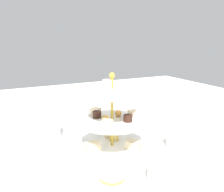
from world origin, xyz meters
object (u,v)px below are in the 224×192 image
Objects in this scene: teacup_with_saucer at (112,186)px; butter_knife_left at (122,120)px; water_glass_short_left at (160,171)px; tiered_serving_stand at (112,126)px; butter_knife_right at (33,182)px; water_glass_tall_right at (51,124)px; water_glass_mid_back at (176,137)px.

teacup_with_saucer reaches higher than butter_knife_left.
water_glass_short_left is 0.43× the size of butter_knife_left.
water_glass_short_left is 0.81× the size of teacup_with_saucer.
butter_knife_left is at bearing -17.30° from water_glass_short_left.
tiered_serving_stand is 0.26m from teacup_with_saucer.
butter_knife_left is at bearing 104.68° from butter_knife_right.
tiered_serving_stand is 3.72× the size of water_glass_short_left.
tiered_serving_stand reaches higher than butter_knife_left.
water_glass_tall_right is 0.29m from butter_knife_right.
tiered_serving_stand is at bearing 61.85° from water_glass_mid_back.
butter_knife_right is at bearing 157.65° from water_glass_tall_right.
teacup_with_saucer is 0.53× the size of butter_knife_left.
water_glass_short_left reaches higher than butter_knife_right.
water_glass_short_left is 0.22m from water_glass_mid_back.
butter_knife_right is (-0.09, 0.28, -0.08)m from tiered_serving_stand.
tiered_serving_stand is at bearing -26.27° from teacup_with_saucer.
water_glass_tall_right is 1.32× the size of teacup_with_saucer.
butter_knife_left and butter_knife_right have the same top height.
water_glass_tall_right is 0.70× the size of butter_knife_right.
water_glass_tall_right is at bearing 24.76° from water_glass_short_left.
water_glass_mid_back is (-0.01, -0.47, 0.04)m from butter_knife_right.
butter_knife_left is at bearing -78.95° from water_glass_tall_right.
butter_knife_right is at bearing 50.08° from teacup_with_saucer.
water_glass_short_left is 0.50m from butter_knife_left.
teacup_with_saucer reaches higher than butter_knife_right.
water_glass_short_left is at bearing -155.24° from water_glass_tall_right.
water_glass_short_left is at bearing 118.56° from butter_knife_left.
water_glass_tall_right is at bearing 52.96° from water_glass_mid_back.
butter_knife_left is 1.99× the size of water_glass_mid_back.
water_glass_tall_right is 0.70× the size of butter_knife_left.
butter_knife_right is (0.14, 0.17, -0.02)m from teacup_with_saucer.
teacup_with_saucer is 0.55m from butter_knife_left.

